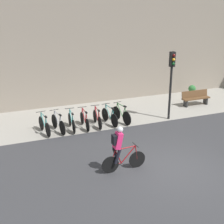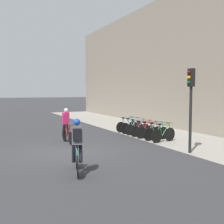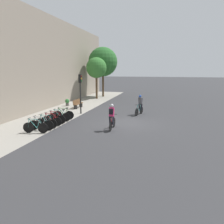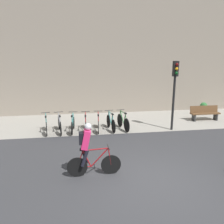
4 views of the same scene
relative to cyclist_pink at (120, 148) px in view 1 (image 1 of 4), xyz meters
name	(u,v)px [view 1 (image 1 of 4)]	position (x,y,z in m)	size (l,w,h in m)	color
ground	(174,169)	(1.97, -0.64, -0.95)	(200.00, 200.00, 0.00)	#333335
kerb_strip	(110,113)	(1.97, 6.11, -0.94)	(44.00, 4.50, 0.01)	gray
building_facade	(94,23)	(1.97, 8.66, 3.81)	(44.00, 0.60, 9.50)	gray
cyclist_pink	(120,148)	(0.00, 0.00, 0.00)	(1.75, 0.46, 1.77)	black
parked_bike_0	(44,125)	(-1.94, 4.57, -0.54)	(0.46, 1.65, 0.98)	black
parked_bike_1	(58,123)	(-1.28, 4.57, -0.54)	(0.46, 1.71, 0.98)	black
parked_bike_2	(72,122)	(-0.61, 4.57, -0.55)	(0.46, 1.69, 0.96)	black
parked_bike_3	(85,120)	(0.05, 4.57, -0.56)	(0.46, 1.69, 0.95)	black
parked_bike_4	(97,118)	(0.71, 4.57, -0.55)	(0.46, 1.68, 0.96)	black
parked_bike_5	(110,116)	(1.38, 4.57, -0.54)	(0.46, 1.70, 0.98)	black
parked_bike_6	(121,115)	(2.04, 4.57, -0.53)	(0.48, 1.67, 0.99)	black
traffic_light_pole	(171,73)	(4.59, 4.09, 1.54)	(0.26, 0.30, 3.58)	black
bench	(196,98)	(7.33, 5.56, -0.47)	(1.80, 0.44, 0.89)	brown
potted_plant	(192,90)	(8.22, 7.19, -0.51)	(0.48, 0.48, 0.78)	#56514C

